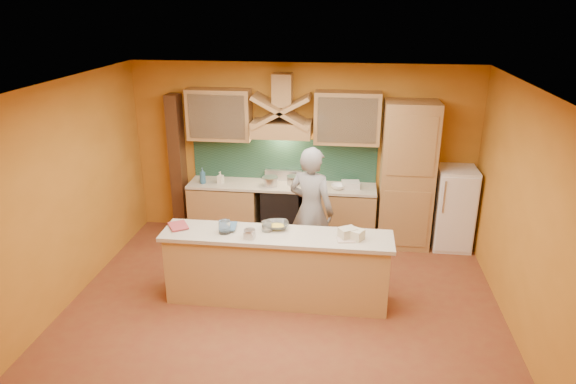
# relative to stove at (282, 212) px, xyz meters

# --- Properties ---
(floor) EXTENTS (5.50, 5.00, 0.01)m
(floor) POSITION_rel_stove_xyz_m (0.30, -2.20, -0.45)
(floor) COLOR brown
(floor) RESTS_ON ground
(ceiling) EXTENTS (5.50, 5.00, 0.01)m
(ceiling) POSITION_rel_stove_xyz_m (0.30, -2.20, 2.35)
(ceiling) COLOR white
(ceiling) RESTS_ON wall_back
(wall_back) EXTENTS (5.50, 0.02, 2.80)m
(wall_back) POSITION_rel_stove_xyz_m (0.30, 0.30, 0.95)
(wall_back) COLOR #BE7925
(wall_back) RESTS_ON floor
(wall_front) EXTENTS (5.50, 0.02, 2.80)m
(wall_front) POSITION_rel_stove_xyz_m (0.30, -4.70, 0.95)
(wall_front) COLOR #BE7925
(wall_front) RESTS_ON floor
(wall_left) EXTENTS (0.02, 5.00, 2.80)m
(wall_left) POSITION_rel_stove_xyz_m (-2.45, -2.20, 0.95)
(wall_left) COLOR #BE7925
(wall_left) RESTS_ON floor
(wall_right) EXTENTS (0.02, 5.00, 2.80)m
(wall_right) POSITION_rel_stove_xyz_m (3.05, -2.20, 0.95)
(wall_right) COLOR #BE7925
(wall_right) RESTS_ON floor
(base_cabinet_left) EXTENTS (1.10, 0.60, 0.86)m
(base_cabinet_left) POSITION_rel_stove_xyz_m (-0.95, 0.00, -0.02)
(base_cabinet_left) COLOR #AA804E
(base_cabinet_left) RESTS_ON floor
(base_cabinet_right) EXTENTS (1.10, 0.60, 0.86)m
(base_cabinet_right) POSITION_rel_stove_xyz_m (0.95, 0.00, -0.02)
(base_cabinet_right) COLOR #AA804E
(base_cabinet_right) RESTS_ON floor
(counter_top) EXTENTS (3.00, 0.62, 0.04)m
(counter_top) POSITION_rel_stove_xyz_m (-0.00, 0.00, 0.45)
(counter_top) COLOR beige
(counter_top) RESTS_ON base_cabinet_left
(stove) EXTENTS (0.60, 0.58, 0.90)m
(stove) POSITION_rel_stove_xyz_m (0.00, 0.00, 0.00)
(stove) COLOR black
(stove) RESTS_ON floor
(backsplash) EXTENTS (3.00, 0.03, 0.70)m
(backsplash) POSITION_rel_stove_xyz_m (-0.00, 0.28, 0.80)
(backsplash) COLOR #1B3B2E
(backsplash) RESTS_ON wall_back
(range_hood) EXTENTS (0.92, 0.50, 0.24)m
(range_hood) POSITION_rel_stove_xyz_m (0.00, 0.05, 1.37)
(range_hood) COLOR #AA804E
(range_hood) RESTS_ON wall_back
(hood_chimney) EXTENTS (0.30, 0.30, 0.50)m
(hood_chimney) POSITION_rel_stove_xyz_m (0.00, 0.15, 1.95)
(hood_chimney) COLOR #AA804E
(hood_chimney) RESTS_ON wall_back
(upper_cabinet_left) EXTENTS (1.00, 0.35, 0.80)m
(upper_cabinet_left) POSITION_rel_stove_xyz_m (-1.00, 0.12, 1.55)
(upper_cabinet_left) COLOR #AA804E
(upper_cabinet_left) RESTS_ON wall_back
(upper_cabinet_right) EXTENTS (1.00, 0.35, 0.80)m
(upper_cabinet_right) POSITION_rel_stove_xyz_m (1.00, 0.12, 1.55)
(upper_cabinet_right) COLOR #AA804E
(upper_cabinet_right) RESTS_ON wall_back
(pantry_column) EXTENTS (0.80, 0.60, 2.30)m
(pantry_column) POSITION_rel_stove_xyz_m (1.95, 0.00, 0.70)
(pantry_column) COLOR #AA804E
(pantry_column) RESTS_ON floor
(fridge) EXTENTS (0.58, 0.60, 1.30)m
(fridge) POSITION_rel_stove_xyz_m (2.70, 0.00, 0.20)
(fridge) COLOR white
(fridge) RESTS_ON floor
(trim_column_left) EXTENTS (0.20, 0.30, 2.30)m
(trim_column_left) POSITION_rel_stove_xyz_m (-1.75, 0.15, 0.70)
(trim_column_left) COLOR #472816
(trim_column_left) RESTS_ON floor
(island_body) EXTENTS (2.80, 0.55, 0.88)m
(island_body) POSITION_rel_stove_xyz_m (0.20, -1.90, -0.01)
(island_body) COLOR tan
(island_body) RESTS_ON floor
(island_top) EXTENTS (2.90, 0.62, 0.05)m
(island_top) POSITION_rel_stove_xyz_m (0.20, -1.90, 0.47)
(island_top) COLOR beige
(island_top) RESTS_ON island_body
(person) EXTENTS (0.79, 0.66, 1.85)m
(person) POSITION_rel_stove_xyz_m (0.56, -1.04, 0.47)
(person) COLOR gray
(person) RESTS_ON floor
(pot_large) EXTENTS (0.26, 0.26, 0.14)m
(pot_large) POSITION_rel_stove_xyz_m (-0.17, -0.09, 0.52)
(pot_large) COLOR #BBBCC3
(pot_large) RESTS_ON stove
(pot_small) EXTENTS (0.25, 0.25, 0.13)m
(pot_small) POSITION_rel_stove_xyz_m (0.18, 0.02, 0.52)
(pot_small) COLOR #AFB0B6
(pot_small) RESTS_ON stove
(soap_bottle_a) EXTENTS (0.10, 0.11, 0.19)m
(soap_bottle_a) POSITION_rel_stove_xyz_m (-0.98, -0.06, 0.57)
(soap_bottle_a) COLOR silver
(soap_bottle_a) RESTS_ON counter_top
(soap_bottle_b) EXTENTS (0.12, 0.12, 0.26)m
(soap_bottle_b) POSITION_rel_stove_xyz_m (-1.26, -0.10, 0.60)
(soap_bottle_b) COLOR #32648A
(soap_bottle_b) RESTS_ON counter_top
(bowl_back) EXTENTS (0.29, 0.29, 0.07)m
(bowl_back) POSITION_rel_stove_xyz_m (0.91, -0.09, 0.51)
(bowl_back) COLOR white
(bowl_back) RESTS_ON counter_top
(dish_rack) EXTENTS (0.30, 0.24, 0.10)m
(dish_rack) POSITION_rel_stove_xyz_m (1.10, -0.00, 0.52)
(dish_rack) COLOR silver
(dish_rack) RESTS_ON counter_top
(book_lower) EXTENTS (0.34, 0.37, 0.03)m
(book_lower) POSITION_rel_stove_xyz_m (-1.18, -1.91, 0.51)
(book_lower) COLOR #AB3D43
(book_lower) RESTS_ON island_top
(book_upper) EXTENTS (0.23, 0.30, 0.02)m
(book_upper) POSITION_rel_stove_xyz_m (-0.53, -1.83, 0.53)
(book_upper) COLOR #3C6085
(book_upper) RESTS_ON island_top
(jar_large) EXTENTS (0.16, 0.16, 0.16)m
(jar_large) POSITION_rel_stove_xyz_m (-0.45, -1.95, 0.58)
(jar_large) COLOR white
(jar_large) RESTS_ON island_top
(jar_small) EXTENTS (0.17, 0.17, 0.13)m
(jar_small) POSITION_rel_stove_xyz_m (0.07, -1.82, 0.56)
(jar_small) COLOR white
(jar_small) RESTS_ON island_top
(kitchen_scale) EXTENTS (0.13, 0.13, 0.10)m
(kitchen_scale) POSITION_rel_stove_xyz_m (-0.11, -2.06, 0.54)
(kitchen_scale) COLOR silver
(kitchen_scale) RESTS_ON island_top
(mixing_bowl) EXTENTS (0.35, 0.35, 0.08)m
(mixing_bowl) POSITION_rel_stove_xyz_m (0.18, -1.72, 0.53)
(mixing_bowl) COLOR silver
(mixing_bowl) RESTS_ON island_top
(cloth) EXTENTS (0.24, 0.19, 0.01)m
(cloth) POSITION_rel_stove_xyz_m (1.06, -1.97, 0.50)
(cloth) COLOR beige
(cloth) RESTS_ON island_top
(grocery_bag_a) EXTENTS (0.25, 0.24, 0.13)m
(grocery_bag_a) POSITION_rel_stove_xyz_m (1.08, -1.90, 0.56)
(grocery_bag_a) COLOR beige
(grocery_bag_a) RESTS_ON island_top
(grocery_bag_b) EXTENTS (0.25, 0.24, 0.12)m
(grocery_bag_b) POSITION_rel_stove_xyz_m (1.17, -1.91, 0.56)
(grocery_bag_b) COLOR beige
(grocery_bag_b) RESTS_ON island_top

